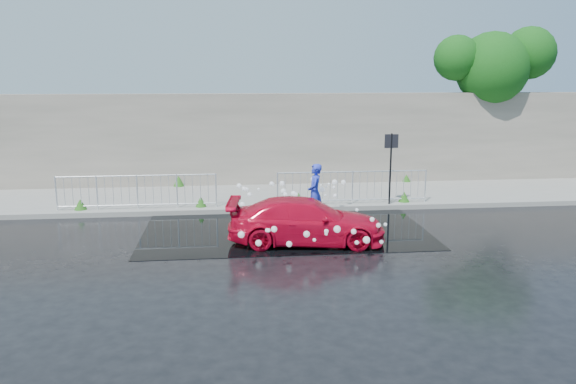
% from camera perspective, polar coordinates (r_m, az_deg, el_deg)
% --- Properties ---
extents(ground, '(90.00, 90.00, 0.00)m').
position_cam_1_polar(ground, '(15.26, -1.85, -4.81)').
color(ground, black).
rests_on(ground, ground).
extents(pavement, '(30.00, 4.00, 0.15)m').
position_cam_1_polar(pavement, '(20.08, -2.90, -0.50)').
color(pavement, gray).
rests_on(pavement, ground).
extents(curb, '(30.00, 0.25, 0.16)m').
position_cam_1_polar(curb, '(18.13, -2.55, -1.84)').
color(curb, gray).
rests_on(curb, ground).
extents(retaining_wall, '(30.00, 0.60, 3.50)m').
position_cam_1_polar(retaining_wall, '(21.95, -3.27, 5.40)').
color(retaining_wall, slate).
rests_on(retaining_wall, pavement).
extents(puddle, '(8.00, 5.00, 0.01)m').
position_cam_1_polar(puddle, '(16.26, -0.35, -3.73)').
color(puddle, black).
rests_on(puddle, ground).
extents(sign_post, '(0.45, 0.06, 2.50)m').
position_cam_1_polar(sign_post, '(18.63, 10.41, 3.50)').
color(sign_post, black).
rests_on(sign_post, ground).
extents(tree, '(4.95, 2.90, 6.25)m').
position_cam_1_polar(tree, '(24.45, 20.34, 12.09)').
color(tree, '#332114').
rests_on(tree, ground).
extents(railing_left, '(5.05, 0.05, 1.10)m').
position_cam_1_polar(railing_left, '(18.54, -15.08, 0.13)').
color(railing_left, silver).
rests_on(railing_left, pavement).
extents(railing_right, '(5.05, 0.05, 1.10)m').
position_cam_1_polar(railing_right, '(18.74, 6.56, 0.60)').
color(railing_right, silver).
rests_on(railing_right, pavement).
extents(weeds, '(12.17, 3.93, 0.40)m').
position_cam_1_polar(weeds, '(19.53, -3.54, -0.09)').
color(weeds, '#1A4211').
rests_on(weeds, pavement).
extents(water_spray, '(3.62, 5.63, 1.09)m').
position_cam_1_polar(water_spray, '(15.82, 0.80, -1.55)').
color(water_spray, white).
rests_on(water_spray, ground).
extents(red_car, '(4.28, 2.13, 1.19)m').
position_cam_1_polar(red_car, '(14.79, 1.87, -2.97)').
color(red_car, red).
rests_on(red_car, ground).
extents(person, '(0.52, 0.70, 1.75)m').
position_cam_1_polar(person, '(16.95, 2.75, -0.06)').
color(person, blue).
rests_on(person, ground).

